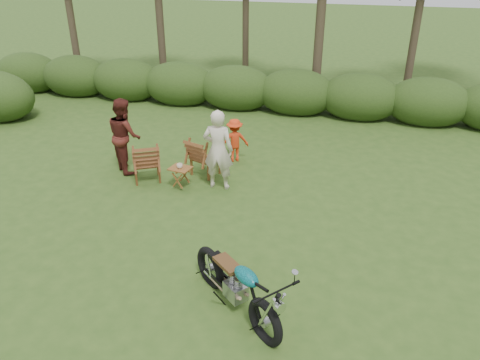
% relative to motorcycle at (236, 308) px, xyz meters
% --- Properties ---
extents(ground, '(80.00, 80.00, 0.00)m').
position_rel_motorcycle_xyz_m(ground, '(-0.54, 0.41, 0.00)').
color(ground, '#2C4918').
rests_on(ground, ground).
extents(motorcycle, '(2.05, 1.93, 1.17)m').
position_rel_motorcycle_xyz_m(motorcycle, '(0.00, 0.00, 0.00)').
color(motorcycle, '#0B9398').
rests_on(motorcycle, ground).
extents(lawn_chair_right, '(0.83, 0.83, 0.94)m').
position_rel_motorcycle_xyz_m(lawn_chair_right, '(-1.90, 4.24, 0.00)').
color(lawn_chair_right, brown).
rests_on(lawn_chair_right, ground).
extents(lawn_chair_left, '(0.90, 0.90, 0.97)m').
position_rel_motorcycle_xyz_m(lawn_chair_left, '(-3.11, 3.61, 0.00)').
color(lawn_chair_left, brown).
rests_on(lawn_chair_left, ground).
extents(side_table, '(0.54, 0.48, 0.49)m').
position_rel_motorcycle_xyz_m(side_table, '(-2.21, 3.46, 0.25)').
color(side_table, brown).
rests_on(side_table, ground).
extents(cup, '(0.17, 0.17, 0.10)m').
position_rel_motorcycle_xyz_m(cup, '(-2.22, 3.44, 0.54)').
color(cup, beige).
rests_on(cup, side_table).
extents(adult_a, '(0.68, 0.47, 1.82)m').
position_rel_motorcycle_xyz_m(adult_a, '(-1.40, 3.70, 0.00)').
color(adult_a, beige).
rests_on(adult_a, ground).
extents(adult_b, '(1.09, 1.09, 1.78)m').
position_rel_motorcycle_xyz_m(adult_b, '(-3.81, 4.02, 0.00)').
color(adult_b, '#4E1C16').
rests_on(adult_b, ground).
extents(child, '(0.82, 0.68, 1.10)m').
position_rel_motorcycle_xyz_m(child, '(-1.44, 5.19, 0.00)').
color(child, red).
rests_on(child, ground).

